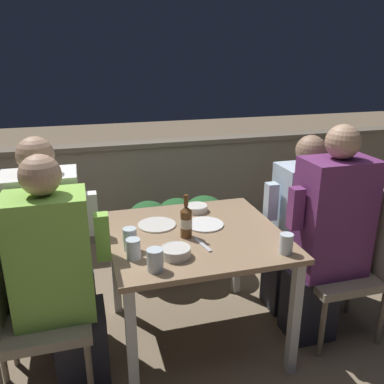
{
  "coord_description": "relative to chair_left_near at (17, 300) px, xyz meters",
  "views": [
    {
      "loc": [
        -0.58,
        -2.0,
        1.69
      ],
      "look_at": [
        0.0,
        0.07,
        0.94
      ],
      "focal_mm": 38.0,
      "sensor_mm": 36.0,
      "label": 1
    }
  ],
  "objects": [
    {
      "name": "ground_plane",
      "position": [
        0.95,
        0.15,
        -0.54
      ],
      "size": [
        16.0,
        16.0,
        0.0
      ],
      "primitive_type": "plane",
      "color": "#847056"
    },
    {
      "name": "parapet_wall",
      "position": [
        0.95,
        1.71,
        -0.08
      ],
      "size": [
        9.0,
        0.18,
        0.91
      ],
      "color": "gray",
      "rests_on": "ground_plane"
    },
    {
      "name": "dining_table",
      "position": [
        0.95,
        0.15,
        0.09
      ],
      "size": [
        0.96,
        0.92,
        0.72
      ],
      "color": "#937556",
      "rests_on": "ground_plane"
    },
    {
      "name": "planter_hedge",
      "position": [
        1.04,
        0.96,
        -0.2
      ],
      "size": [
        0.81,
        0.47,
        0.61
      ],
      "color": "brown",
      "rests_on": "ground_plane"
    },
    {
      "name": "chair_left_near",
      "position": [
        0.0,
        0.0,
        0.0
      ],
      "size": [
        0.47,
        0.46,
        0.94
      ],
      "color": "gray",
      "rests_on": "ground_plane"
    },
    {
      "name": "person_green_blouse",
      "position": [
        0.21,
        0.0,
        0.09
      ],
      "size": [
        0.47,
        0.26,
        1.26
      ],
      "color": "#282833",
      "rests_on": "ground_plane"
    },
    {
      "name": "chair_left_far",
      "position": [
        -0.04,
        0.28,
        0.0
      ],
      "size": [
        0.47,
        0.46,
        0.94
      ],
      "color": "gray",
      "rests_on": "ground_plane"
    },
    {
      "name": "person_white_polo",
      "position": [
        0.17,
        0.28,
        0.1
      ],
      "size": [
        0.48,
        0.26,
        1.28
      ],
      "color": "#282833",
      "rests_on": "ground_plane"
    },
    {
      "name": "chair_right_near",
      "position": [
        1.91,
        -0.0,
        0.0
      ],
      "size": [
        0.47,
        0.46,
        0.94
      ],
      "color": "gray",
      "rests_on": "ground_plane"
    },
    {
      "name": "person_purple_stripe",
      "position": [
        1.7,
        -0.0,
        0.12
      ],
      "size": [
        0.48,
        0.26,
        1.32
      ],
      "color": "#282833",
      "rests_on": "ground_plane"
    },
    {
      "name": "chair_right_far",
      "position": [
        1.92,
        0.32,
        0.0
      ],
      "size": [
        0.47,
        0.46,
        0.94
      ],
      "color": "gray",
      "rests_on": "ground_plane"
    },
    {
      "name": "person_blue_shirt",
      "position": [
        1.71,
        0.32,
        0.06
      ],
      "size": [
        0.47,
        0.26,
        1.2
      ],
      "color": "#282833",
      "rests_on": "ground_plane"
    },
    {
      "name": "beer_bottle",
      "position": [
        0.88,
        0.11,
        0.27
      ],
      "size": [
        0.07,
        0.07,
        0.25
      ],
      "color": "brown",
      "rests_on": "dining_table"
    },
    {
      "name": "plate_0",
      "position": [
        1.03,
        0.23,
        0.18
      ],
      "size": [
        0.22,
        0.22,
        0.01
      ],
      "color": "white",
      "rests_on": "dining_table"
    },
    {
      "name": "plate_1",
      "position": [
        0.76,
        0.3,
        0.18
      ],
      "size": [
        0.22,
        0.22,
        0.01
      ],
      "color": "silver",
      "rests_on": "dining_table"
    },
    {
      "name": "bowl_0",
      "position": [
        1.04,
        0.45,
        0.2
      ],
      "size": [
        0.14,
        0.14,
        0.04
      ],
      "color": "silver",
      "rests_on": "dining_table"
    },
    {
      "name": "bowl_1",
      "position": [
        0.78,
        -0.1,
        0.2
      ],
      "size": [
        0.15,
        0.15,
        0.05
      ],
      "color": "beige",
      "rests_on": "dining_table"
    },
    {
      "name": "glass_cup_0",
      "position": [
        0.57,
        -0.06,
        0.23
      ],
      "size": [
        0.07,
        0.07,
        0.1
      ],
      "color": "silver",
      "rests_on": "dining_table"
    },
    {
      "name": "glass_cup_1",
      "position": [
        0.57,
        0.04,
        0.24
      ],
      "size": [
        0.07,
        0.07,
        0.12
      ],
      "color": "silver",
      "rests_on": "dining_table"
    },
    {
      "name": "glass_cup_2",
      "position": [
        1.32,
        -0.21,
        0.23
      ],
      "size": [
        0.07,
        0.07,
        0.1
      ],
      "color": "silver",
      "rests_on": "dining_table"
    },
    {
      "name": "glass_cup_3",
      "position": [
        0.65,
        -0.2,
        0.23
      ],
      "size": [
        0.08,
        0.08,
        0.11
      ],
      "color": "silver",
      "rests_on": "dining_table"
    },
    {
      "name": "fork_0",
      "position": [
        0.94,
        -0.02,
        0.18
      ],
      "size": [
        0.05,
        0.17,
        0.01
      ],
      "color": "silver",
      "rests_on": "dining_table"
    },
    {
      "name": "potted_plant",
      "position": [
        1.98,
        0.89,
        -0.05
      ],
      "size": [
        0.37,
        0.37,
        0.79
      ],
      "color": "brown",
      "rests_on": "ground_plane"
    }
  ]
}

